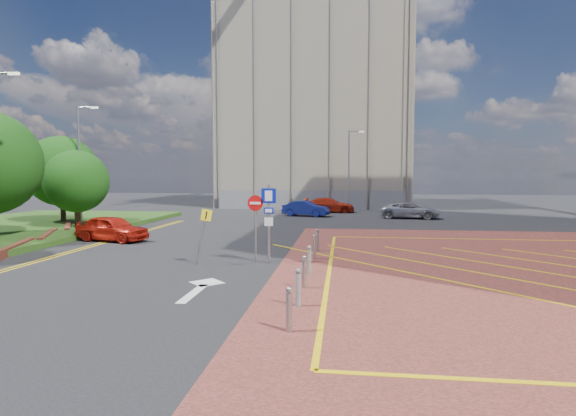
% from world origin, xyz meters
% --- Properties ---
extents(ground, '(140.00, 140.00, 0.00)m').
position_xyz_m(ground, '(0.00, 0.00, 0.00)').
color(ground, black).
rests_on(ground, ground).
extents(retaining_wall, '(6.06, 20.33, 0.40)m').
position_xyz_m(retaining_wall, '(-11.80, 2.00, 0.20)').
color(retaining_wall, brown).
rests_on(retaining_wall, ground).
extents(tree_c, '(4.00, 4.00, 4.90)m').
position_xyz_m(tree_c, '(-13.50, 10.00, 3.19)').
color(tree_c, '#3D2B1C').
rests_on(tree_c, grass_bed).
extents(tree_d, '(5.00, 5.00, 6.08)m').
position_xyz_m(tree_d, '(-16.50, 13.00, 3.87)').
color(tree_d, '#3D2B1C').
rests_on(tree_d, grass_bed).
extents(lamp_left_far, '(1.53, 0.16, 8.00)m').
position_xyz_m(lamp_left_far, '(-14.42, 12.00, 4.66)').
color(lamp_left_far, '#9EA0A8').
rests_on(lamp_left_far, grass_bed).
extents(lamp_back, '(1.53, 0.16, 8.00)m').
position_xyz_m(lamp_back, '(4.08, 28.00, 4.36)').
color(lamp_back, '#9EA0A8').
rests_on(lamp_back, ground).
extents(sign_cluster, '(1.17, 0.12, 3.20)m').
position_xyz_m(sign_cluster, '(0.30, 0.98, 1.95)').
color(sign_cluster, '#9EA0A8').
rests_on(sign_cluster, ground).
extents(warning_sign, '(0.68, 0.40, 2.25)m').
position_xyz_m(warning_sign, '(-2.03, 0.27, 1.43)').
color(warning_sign, '#9EA0A8').
rests_on(warning_sign, ground).
extents(bollard_row, '(0.14, 11.14, 0.90)m').
position_xyz_m(bollard_row, '(2.30, -1.67, 0.47)').
color(bollard_row, '#9EA0A8').
rests_on(bollard_row, forecourt).
extents(construction_building, '(21.20, 19.20, 22.00)m').
position_xyz_m(construction_building, '(0.00, 40.00, 11.00)').
color(construction_building, gray).
rests_on(construction_building, ground).
extents(construction_fence, '(21.60, 0.06, 2.00)m').
position_xyz_m(construction_fence, '(1.00, 30.00, 1.00)').
color(construction_fence, gray).
rests_on(construction_fence, ground).
extents(car_red_left, '(4.38, 2.61, 1.40)m').
position_xyz_m(car_red_left, '(-9.00, 6.01, 0.70)').
color(car_red_left, '#B71B0F').
rests_on(car_red_left, ground).
extents(car_blue_back, '(4.31, 2.46, 1.34)m').
position_xyz_m(car_blue_back, '(0.25, 22.19, 0.67)').
color(car_blue_back, navy).
rests_on(car_blue_back, ground).
extents(car_red_back, '(4.84, 2.00, 1.40)m').
position_xyz_m(car_red_back, '(2.15, 26.57, 0.70)').
color(car_red_back, red).
rests_on(car_red_back, ground).
extents(car_silver_back, '(5.09, 2.94, 1.33)m').
position_xyz_m(car_silver_back, '(9.01, 21.25, 0.67)').
color(car_silver_back, '#A6A6AD').
rests_on(car_silver_back, ground).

